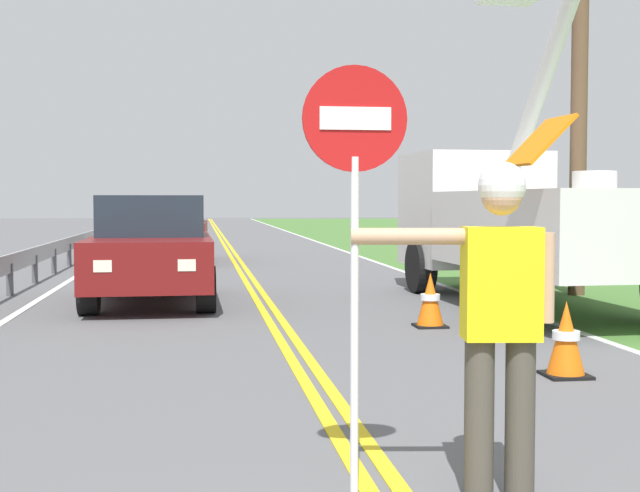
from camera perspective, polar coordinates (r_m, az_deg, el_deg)
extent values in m
cube|color=yellow|center=(22.02, -5.57, -1.21)|extent=(0.11, 110.00, 0.01)
cube|color=yellow|center=(22.02, -5.11, -1.21)|extent=(0.11, 110.00, 0.01)
cube|color=silver|center=(22.48, 3.87, -1.12)|extent=(0.12, 110.00, 0.01)
cube|color=silver|center=(22.15, -14.69, -1.27)|extent=(0.12, 110.00, 0.01)
cylinder|color=#474238|center=(4.86, 13.01, -11.11)|extent=(0.16, 0.16, 0.88)
cylinder|color=#474238|center=(4.82, 10.41, -11.22)|extent=(0.16, 0.16, 0.88)
cube|color=yellow|center=(4.71, 11.81, -2.41)|extent=(0.43, 0.29, 0.60)
cylinder|color=tan|center=(4.61, 5.77, 0.64)|extent=(0.61, 0.17, 0.09)
cylinder|color=tan|center=(4.77, 14.64, -2.02)|extent=(0.09, 0.09, 0.48)
sphere|color=tan|center=(4.69, 11.87, 3.31)|extent=(0.22, 0.22, 0.22)
sphere|color=white|center=(4.69, 11.88, 3.92)|extent=(0.25, 0.25, 0.25)
cylinder|color=silver|center=(4.64, 2.28, -5.60)|extent=(0.04, 0.04, 1.85)
cylinder|color=#B71414|center=(4.61, 2.31, 8.36)|extent=(0.56, 0.03, 0.56)
cube|color=white|center=(4.59, 2.35, 8.38)|extent=(0.38, 0.01, 0.12)
cube|color=silver|center=(12.61, 15.56, 1.03)|extent=(2.51, 4.70, 1.10)
cube|color=silver|center=(15.77, 10.03, 2.38)|extent=(2.30, 2.20, 2.00)
cube|color=#1E2833|center=(16.74, 8.79, 3.45)|extent=(1.98, 0.15, 0.90)
cylinder|color=silver|center=(11.79, 17.59, 4.13)|extent=(0.56, 0.56, 0.24)
cylinder|color=silver|center=(13.16, 14.84, 11.59)|extent=(0.38, 2.92, 3.35)
cube|color=orange|center=(10.49, 14.21, 6.69)|extent=(0.63, 0.83, 0.59)
cylinder|color=black|center=(15.29, 6.64, -1.36)|extent=(0.36, 0.93, 0.92)
cylinder|color=black|center=(16.03, 13.69, -1.23)|extent=(0.36, 0.93, 0.92)
cylinder|color=black|center=(11.29, 13.14, -2.97)|extent=(0.36, 0.93, 0.92)
cube|color=maroon|center=(13.85, -11.03, -0.86)|extent=(1.89, 4.12, 0.72)
cube|color=#1E2833|center=(14.07, -11.02, 1.97)|extent=(1.64, 1.74, 0.64)
cube|color=#EAEACC|center=(11.81, -8.75, -1.25)|extent=(0.24, 0.06, 0.16)
cube|color=#EAEACC|center=(11.86, -14.09, -1.29)|extent=(0.24, 0.06, 0.16)
cylinder|color=black|center=(12.60, -7.51, -2.85)|extent=(0.29, 0.68, 0.68)
cylinder|color=black|center=(12.68, -14.96, -2.89)|extent=(0.29, 0.68, 0.68)
cylinder|color=black|center=(15.14, -7.72, -1.87)|extent=(0.29, 0.68, 0.68)
cylinder|color=black|center=(15.20, -13.92, -1.91)|extent=(0.29, 0.68, 0.68)
cube|color=maroon|center=(23.22, -9.76, 0.69)|extent=(1.95, 4.15, 0.72)
cube|color=#1E2833|center=(23.45, -9.74, 2.38)|extent=(1.67, 1.77, 0.64)
cube|color=#EAEACC|center=(21.16, -8.58, 0.62)|extent=(0.24, 0.07, 0.16)
cube|color=#EAEACC|center=(21.23, -11.56, 0.60)|extent=(0.24, 0.07, 0.16)
cylinder|color=black|center=(21.93, -7.80, -0.37)|extent=(0.30, 0.69, 0.68)
cylinder|color=black|center=(22.03, -12.07, -0.39)|extent=(0.30, 0.69, 0.68)
cylinder|color=black|center=(24.47, -7.66, -0.02)|extent=(0.30, 0.69, 0.68)
cylinder|color=black|center=(24.56, -11.49, -0.04)|extent=(0.30, 0.69, 0.68)
cylinder|color=brown|center=(15.62, 16.70, 11.49)|extent=(0.28, 0.28, 7.92)
cone|color=orange|center=(8.31, 15.87, -5.90)|extent=(0.36, 0.36, 0.70)
cylinder|color=white|center=(8.31, 15.87, -5.66)|extent=(0.25, 0.25, 0.08)
cube|color=black|center=(8.37, 15.83, -8.16)|extent=(0.40, 0.40, 0.03)
cone|color=orange|center=(11.20, 7.26, -3.53)|extent=(0.36, 0.36, 0.70)
cylinder|color=white|center=(11.19, 7.26, -3.35)|extent=(0.25, 0.25, 0.08)
cube|color=black|center=(11.24, 7.25, -5.23)|extent=(0.40, 0.40, 0.03)
cube|color=#9EA0A3|center=(16.75, -18.94, -0.82)|extent=(0.06, 32.00, 0.32)
cube|color=#4C4C51|center=(15.65, -19.72, -2.10)|extent=(0.10, 0.10, 0.55)
cube|color=#4C4C51|center=(17.89, -18.23, -1.46)|extent=(0.10, 0.10, 0.55)
cube|color=#4C4C51|center=(20.14, -17.08, -0.96)|extent=(0.10, 0.10, 0.55)
cube|color=#4C4C51|center=(22.39, -16.16, -0.56)|extent=(0.10, 0.10, 0.55)
cube|color=#4C4C51|center=(24.66, -15.41, -0.23)|extent=(0.10, 0.10, 0.55)
cube|color=#4C4C51|center=(26.92, -14.79, 0.04)|extent=(0.10, 0.10, 0.55)
cube|color=#4C4C51|center=(29.19, -14.26, 0.27)|extent=(0.10, 0.10, 0.55)
cube|color=#4C4C51|center=(31.46, -13.81, 0.47)|extent=(0.10, 0.10, 0.55)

